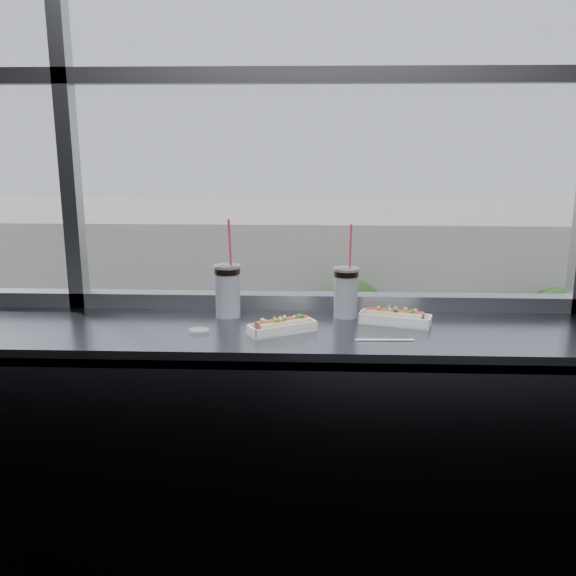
{
  "coord_description": "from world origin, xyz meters",
  "views": [
    {
      "loc": [
        -0.04,
        -1.01,
        1.8
      ],
      "look_at": [
        -0.13,
        1.23,
        1.25
      ],
      "focal_mm": 40.0,
      "sensor_mm": 36.0,
      "label": 1
    }
  ],
  "objects_px": {
    "hotdog_tray_left": "(282,326)",
    "car_far_c": "(553,407)",
    "pedestrian_c": "(414,364)",
    "tree_left": "(140,333)",
    "tree_center": "(351,317)",
    "soda_cup_left": "(228,288)",
    "car_near_c": "(279,500)",
    "soda_cup_right": "(346,290)",
    "hotdog_tray_right": "(395,317)",
    "car_near_b": "(148,498)",
    "wrapper": "(199,330)",
    "tree_right": "(557,323)",
    "pedestrian_b": "(289,368)",
    "loose_straw": "(385,340)",
    "car_far_a": "(66,399)",
    "car_far_b": "(347,401)",
    "pedestrian_d": "(452,369)",
    "pedestrian_a": "(218,364)",
    "car_near_d": "(517,508)"
  },
  "relations": [
    {
      "from": "hotdog_tray_left",
      "to": "car_far_c",
      "type": "distance_m",
      "value": 28.77
    },
    {
      "from": "pedestrian_c",
      "to": "tree_left",
      "type": "height_order",
      "value": "tree_left"
    },
    {
      "from": "tree_center",
      "to": "soda_cup_left",
      "type": "bearing_deg",
      "value": -94.44
    },
    {
      "from": "car_near_c",
      "to": "soda_cup_right",
      "type": "bearing_deg",
      "value": 179.75
    },
    {
      "from": "hotdog_tray_right",
      "to": "tree_left",
      "type": "bearing_deg",
      "value": 124.62
    },
    {
      "from": "hotdog_tray_right",
      "to": "car_near_b",
      "type": "xyz_separation_m",
      "value": [
        -5.68,
        16.21,
        -11.0
      ]
    },
    {
      "from": "wrapper",
      "to": "tree_left",
      "type": "bearing_deg",
      "value": 106.43
    },
    {
      "from": "car_near_b",
      "to": "tree_right",
      "type": "bearing_deg",
      "value": -47.22
    },
    {
      "from": "hotdog_tray_left",
      "to": "pedestrian_b",
      "type": "bearing_deg",
      "value": 62.79
    },
    {
      "from": "loose_straw",
      "to": "car_far_a",
      "type": "bearing_deg",
      "value": 112.93
    },
    {
      "from": "car_far_b",
      "to": "pedestrian_b",
      "type": "height_order",
      "value": "car_far_b"
    },
    {
      "from": "loose_straw",
      "to": "tree_right",
      "type": "height_order",
      "value": "loose_straw"
    },
    {
      "from": "pedestrian_b",
      "to": "tree_right",
      "type": "distance_m",
      "value": 13.37
    },
    {
      "from": "loose_straw",
      "to": "pedestrian_d",
      "type": "distance_m",
      "value": 31.85
    },
    {
      "from": "car_near_b",
      "to": "pedestrian_b",
      "type": "height_order",
      "value": "car_near_b"
    },
    {
      "from": "car_far_c",
      "to": "pedestrian_b",
      "type": "height_order",
      "value": "pedestrian_b"
    },
    {
      "from": "car_near_b",
      "to": "car_far_a",
      "type": "height_order",
      "value": "car_near_b"
    },
    {
      "from": "soda_cup_right",
      "to": "pedestrian_a",
      "type": "height_order",
      "value": "soda_cup_right"
    },
    {
      "from": "soda_cup_right",
      "to": "pedestrian_d",
      "type": "relative_size",
      "value": 0.19
    },
    {
      "from": "wrapper",
      "to": "pedestrian_d",
      "type": "xyz_separation_m",
      "value": [
        7.49,
        28.99,
        -11.12
      ]
    },
    {
      "from": "wrapper",
      "to": "tree_left",
      "type": "relative_size",
      "value": 0.02
    },
    {
      "from": "soda_cup_left",
      "to": "car_far_c",
      "type": "bearing_deg",
      "value": 65.78
    },
    {
      "from": "tree_center",
      "to": "tree_right",
      "type": "xyz_separation_m",
      "value": [
        10.02,
        0.0,
        -0.2
      ]
    },
    {
      "from": "hotdog_tray_right",
      "to": "soda_cup_right",
      "type": "height_order",
      "value": "soda_cup_right"
    },
    {
      "from": "soda_cup_right",
      "to": "car_near_b",
      "type": "xyz_separation_m",
      "value": [
        -5.5,
        16.12,
        -11.08
      ]
    },
    {
      "from": "car_far_c",
      "to": "pedestrian_d",
      "type": "bearing_deg",
      "value": 32.41
    },
    {
      "from": "pedestrian_c",
      "to": "soda_cup_left",
      "type": "bearing_deg",
      "value": 79.23
    },
    {
      "from": "soda_cup_left",
      "to": "pedestrian_b",
      "type": "height_order",
      "value": "soda_cup_left"
    },
    {
      "from": "car_far_c",
      "to": "pedestrian_b",
      "type": "bearing_deg",
      "value": 66.27
    },
    {
      "from": "car_near_c",
      "to": "pedestrian_a",
      "type": "distance_m",
      "value": 13.35
    },
    {
      "from": "hotdog_tray_right",
      "to": "tree_right",
      "type": "bearing_deg",
      "value": 84.51
    },
    {
      "from": "car_far_a",
      "to": "tree_left",
      "type": "relative_size",
      "value": 1.32
    },
    {
      "from": "pedestrian_c",
      "to": "pedestrian_d",
      "type": "distance_m",
      "value": 1.93
    },
    {
      "from": "car_near_d",
      "to": "car_far_a",
      "type": "xyz_separation_m",
      "value": [
        -17.72,
        8.0,
        -0.09
      ]
    },
    {
      "from": "pedestrian_b",
      "to": "pedestrian_c",
      "type": "bearing_deg",
      "value": 5.09
    },
    {
      "from": "pedestrian_c",
      "to": "pedestrian_b",
      "type": "height_order",
      "value": "pedestrian_c"
    },
    {
      "from": "hotdog_tray_right",
      "to": "pedestrian_d",
      "type": "height_order",
      "value": "hotdog_tray_right"
    },
    {
      "from": "soda_cup_right",
      "to": "car_far_c",
      "type": "relative_size",
      "value": 0.06
    },
    {
      "from": "soda_cup_left",
      "to": "car_near_d",
      "type": "height_order",
      "value": "soda_cup_left"
    },
    {
      "from": "hotdog_tray_left",
      "to": "soda_cup_right",
      "type": "height_order",
      "value": "soda_cup_right"
    },
    {
      "from": "hotdog_tray_right",
      "to": "loose_straw",
      "type": "height_order",
      "value": "hotdog_tray_right"
    },
    {
      "from": "car_far_a",
      "to": "pedestrian_d",
      "type": "xyz_separation_m",
      "value": [
        18.24,
        4.65,
        -0.01
      ]
    },
    {
      "from": "hotdog_tray_right",
      "to": "tree_left",
      "type": "distance_m",
      "value": 31.04
    },
    {
      "from": "car_near_c",
      "to": "hotdog_tray_right",
      "type": "bearing_deg",
      "value": -179.65
    },
    {
      "from": "car_near_d",
      "to": "tree_left",
      "type": "height_order",
      "value": "tree_left"
    },
    {
      "from": "car_near_b",
      "to": "pedestrian_b",
      "type": "bearing_deg",
      "value": -10.79
    },
    {
      "from": "wrapper",
      "to": "tree_left",
      "type": "xyz_separation_m",
      "value": [
        -8.36,
        28.34,
        -9.22
      ]
    },
    {
      "from": "car_near_d",
      "to": "pedestrian_c",
      "type": "height_order",
      "value": "pedestrian_c"
    },
    {
      "from": "tree_left",
      "to": "pedestrian_b",
      "type": "bearing_deg",
      "value": 1.49
    },
    {
      "from": "pedestrian_c",
      "to": "tree_center",
      "type": "distance_m",
      "value": 4.36
    }
  ]
}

